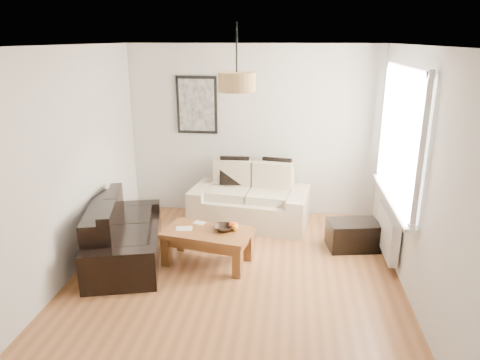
# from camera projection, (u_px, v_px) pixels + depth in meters

# --- Properties ---
(floor) EXTENTS (4.50, 4.50, 0.00)m
(floor) POSITION_uv_depth(u_px,v_px,m) (234.00, 283.00, 5.06)
(floor) COLOR brown
(floor) RESTS_ON ground
(ceiling) EXTENTS (3.80, 4.50, 0.00)m
(ceiling) POSITION_uv_depth(u_px,v_px,m) (233.00, 46.00, 4.27)
(ceiling) COLOR white
(ceiling) RESTS_ON floor
(wall_back) EXTENTS (3.80, 0.04, 2.60)m
(wall_back) POSITION_uv_depth(u_px,v_px,m) (253.00, 132.00, 6.79)
(wall_back) COLOR silver
(wall_back) RESTS_ON floor
(wall_front) EXTENTS (3.80, 0.04, 2.60)m
(wall_front) POSITION_uv_depth(u_px,v_px,m) (182.00, 289.00, 2.54)
(wall_front) COLOR silver
(wall_front) RESTS_ON floor
(wall_left) EXTENTS (0.04, 4.50, 2.60)m
(wall_left) POSITION_uv_depth(u_px,v_px,m) (62.00, 169.00, 4.88)
(wall_left) COLOR silver
(wall_left) RESTS_ON floor
(wall_right) EXTENTS (0.04, 4.50, 2.60)m
(wall_right) POSITION_uv_depth(u_px,v_px,m) (421.00, 181.00, 4.46)
(wall_right) COLOR silver
(wall_right) RESTS_ON floor
(window_bay) EXTENTS (0.14, 1.90, 1.60)m
(window_bay) POSITION_uv_depth(u_px,v_px,m) (402.00, 135.00, 5.12)
(window_bay) COLOR white
(window_bay) RESTS_ON wall_right
(radiator) EXTENTS (0.10, 0.90, 0.52)m
(radiator) POSITION_uv_depth(u_px,v_px,m) (388.00, 232.00, 5.50)
(radiator) COLOR white
(radiator) RESTS_ON wall_right
(poster) EXTENTS (0.62, 0.04, 0.87)m
(poster) POSITION_uv_depth(u_px,v_px,m) (197.00, 105.00, 6.74)
(poster) COLOR black
(poster) RESTS_ON wall_back
(pendant_shade) EXTENTS (0.40, 0.40, 0.20)m
(pendant_shade) POSITION_uv_depth(u_px,v_px,m) (237.00, 82.00, 4.67)
(pendant_shade) COLOR tan
(pendant_shade) RESTS_ON ceiling
(loveseat_cream) EXTENTS (1.81, 1.15, 0.84)m
(loveseat_cream) POSITION_uv_depth(u_px,v_px,m) (250.00, 196.00, 6.62)
(loveseat_cream) COLOR beige
(loveseat_cream) RESTS_ON floor
(sofa_leather) EXTENTS (1.22, 1.84, 0.73)m
(sofa_leather) POSITION_uv_depth(u_px,v_px,m) (125.00, 232.00, 5.53)
(sofa_leather) COLOR black
(sofa_leather) RESTS_ON floor
(coffee_table) EXTENTS (1.14, 0.77, 0.43)m
(coffee_table) POSITION_uv_depth(u_px,v_px,m) (208.00, 247.00, 5.48)
(coffee_table) COLOR brown
(coffee_table) RESTS_ON floor
(ottoman) EXTENTS (0.72, 0.53, 0.37)m
(ottoman) POSITION_uv_depth(u_px,v_px,m) (353.00, 235.00, 5.87)
(ottoman) COLOR black
(ottoman) RESTS_ON floor
(cushion_left) EXTENTS (0.44, 0.15, 0.44)m
(cushion_left) POSITION_uv_depth(u_px,v_px,m) (235.00, 171.00, 6.74)
(cushion_left) COLOR black
(cushion_left) RESTS_ON loveseat_cream
(cushion_right) EXTENTS (0.45, 0.21, 0.43)m
(cushion_right) POSITION_uv_depth(u_px,v_px,m) (276.00, 172.00, 6.67)
(cushion_right) COLOR black
(cushion_right) RESTS_ON loveseat_cream
(fruit_bowl) EXTENTS (0.25, 0.25, 0.06)m
(fruit_bowl) POSITION_uv_depth(u_px,v_px,m) (224.00, 228.00, 5.42)
(fruit_bowl) COLOR black
(fruit_bowl) RESTS_ON coffee_table
(orange_a) EXTENTS (0.10, 0.10, 0.08)m
(orange_a) POSITION_uv_depth(u_px,v_px,m) (235.00, 228.00, 5.39)
(orange_a) COLOR orange
(orange_a) RESTS_ON fruit_bowl
(orange_b) EXTENTS (0.10, 0.10, 0.09)m
(orange_b) POSITION_uv_depth(u_px,v_px,m) (235.00, 225.00, 5.46)
(orange_b) COLOR #DC5012
(orange_b) RESTS_ON fruit_bowl
(orange_c) EXTENTS (0.09, 0.09, 0.07)m
(orange_c) POSITION_uv_depth(u_px,v_px,m) (232.00, 225.00, 5.48)
(orange_c) COLOR #FF5815
(orange_c) RESTS_ON fruit_bowl
(papers) EXTENTS (0.22, 0.17, 0.01)m
(papers) POSITION_uv_depth(u_px,v_px,m) (184.00, 229.00, 5.46)
(papers) COLOR silver
(papers) RESTS_ON coffee_table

